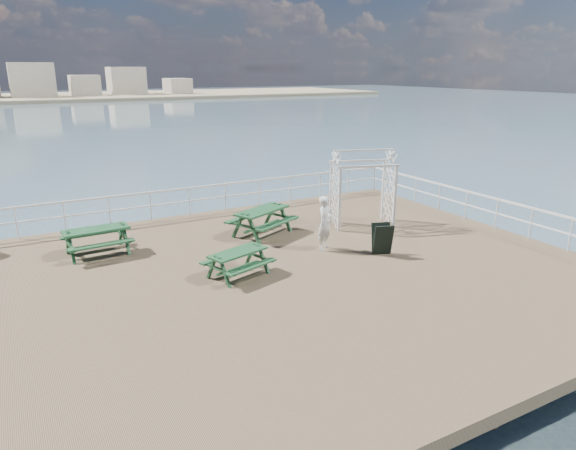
# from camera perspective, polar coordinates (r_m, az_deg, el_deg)

# --- Properties ---
(ground) EXTENTS (18.00, 14.00, 0.30)m
(ground) POSITION_cam_1_polar(r_m,az_deg,el_deg) (14.11, -1.88, -6.14)
(ground) COLOR brown
(ground) RESTS_ON ground
(sea_backdrop) EXTENTS (300.00, 300.00, 9.20)m
(sea_backdrop) POSITION_cam_1_polar(r_m,az_deg,el_deg) (146.93, -22.27, 13.48)
(sea_backdrop) COLOR #3D5A66
(sea_backdrop) RESTS_ON ground
(railing) EXTENTS (17.77, 13.76, 1.10)m
(railing) POSITION_cam_1_polar(r_m,az_deg,el_deg) (15.94, -6.35, 0.42)
(railing) COLOR silver
(railing) RESTS_ON ground
(picnic_table_b) EXTENTS (1.96, 1.61, 0.92)m
(picnic_table_b) POSITION_cam_1_polar(r_m,az_deg,el_deg) (16.45, -20.50, -1.10)
(picnic_table_b) COLOR #153B21
(picnic_table_b) RESTS_ON ground
(picnic_table_c) EXTENTS (2.52, 2.33, 0.99)m
(picnic_table_c) POSITION_cam_1_polar(r_m,az_deg,el_deg) (17.28, -2.90, 0.98)
(picnic_table_c) COLOR #153B21
(picnic_table_c) RESTS_ON ground
(picnic_table_d) EXTENTS (1.95, 1.74, 0.80)m
(picnic_table_d) POSITION_cam_1_polar(r_m,az_deg,el_deg) (13.89, -5.58, -3.67)
(picnic_table_d) COLOR #153B21
(picnic_table_d) RESTS_ON ground
(trellis_arbor) EXTENTS (2.44, 1.78, 2.72)m
(trellis_arbor) POSITION_cam_1_polar(r_m,az_deg,el_deg) (18.39, 8.27, 3.66)
(trellis_arbor) COLOR silver
(trellis_arbor) RESTS_ON ground
(sandwich_board) EXTENTS (0.70, 0.60, 0.96)m
(sandwich_board) POSITION_cam_1_polar(r_m,az_deg,el_deg) (15.69, 10.41, -1.58)
(sandwich_board) COLOR black
(sandwich_board) RESTS_ON ground
(person) EXTENTS (0.73, 0.66, 1.69)m
(person) POSITION_cam_1_polar(r_m,az_deg,el_deg) (15.80, 4.14, 0.21)
(person) COLOR silver
(person) RESTS_ON ground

